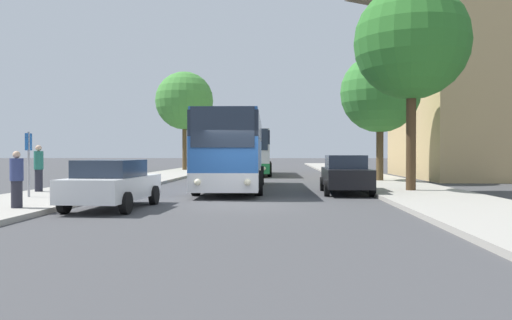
{
  "coord_description": "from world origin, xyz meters",
  "views": [
    {
      "loc": [
        1.42,
        -16.17,
        1.69
      ],
      "look_at": [
        -0.06,
        13.45,
        1.27
      ],
      "focal_mm": 35.0,
      "sensor_mm": 36.0,
      "label": 1
    }
  ],
  "objects_px": {
    "bus_front": "(233,151)",
    "tree_left_near": "(192,110)",
    "pedestrian_waiting_near": "(39,168)",
    "tree_right_mid": "(411,43)",
    "parked_car_left_curb": "(112,183)",
    "bus_middle": "(253,152)",
    "tree_right_near": "(380,93)",
    "bus_stop_sign": "(29,156)",
    "parked_car_right_near": "(346,174)",
    "pedestrian_waiting_far": "(17,179)",
    "tree_left_far": "(184,101)"
  },
  "relations": [
    {
      "from": "bus_front",
      "to": "tree_left_near",
      "type": "relative_size",
      "value": 1.37
    },
    {
      "from": "pedestrian_waiting_near",
      "to": "tree_right_mid",
      "type": "bearing_deg",
      "value": 135.71
    },
    {
      "from": "bus_front",
      "to": "parked_car_left_curb",
      "type": "height_order",
      "value": "bus_front"
    },
    {
      "from": "bus_middle",
      "to": "tree_right_near",
      "type": "distance_m",
      "value": 13.0
    },
    {
      "from": "bus_stop_sign",
      "to": "tree_right_near",
      "type": "relative_size",
      "value": 0.32
    },
    {
      "from": "bus_middle",
      "to": "bus_stop_sign",
      "type": "xyz_separation_m",
      "value": [
        -6.71,
        -21.33,
        -0.21
      ]
    },
    {
      "from": "parked_car_right_near",
      "to": "bus_middle",
      "type": "bearing_deg",
      "value": -73.18
    },
    {
      "from": "bus_front",
      "to": "pedestrian_waiting_far",
      "type": "xyz_separation_m",
      "value": [
        -5.18,
        -9.39,
        -0.84
      ]
    },
    {
      "from": "parked_car_right_near",
      "to": "pedestrian_waiting_near",
      "type": "xyz_separation_m",
      "value": [
        -12.37,
        -1.51,
        0.27
      ]
    },
    {
      "from": "bus_stop_sign",
      "to": "pedestrian_waiting_near",
      "type": "xyz_separation_m",
      "value": [
        -0.85,
        2.42,
        -0.48
      ]
    },
    {
      "from": "bus_stop_sign",
      "to": "pedestrian_waiting_near",
      "type": "height_order",
      "value": "bus_stop_sign"
    },
    {
      "from": "tree_right_mid",
      "to": "pedestrian_waiting_near",
      "type": "bearing_deg",
      "value": -174.31
    },
    {
      "from": "pedestrian_waiting_far",
      "to": "tree_right_mid",
      "type": "bearing_deg",
      "value": -147.1
    },
    {
      "from": "tree_right_near",
      "to": "tree_right_mid",
      "type": "bearing_deg",
      "value": -91.41
    },
    {
      "from": "bus_stop_sign",
      "to": "tree_left_near",
      "type": "distance_m",
      "value": 33.85
    },
    {
      "from": "bus_middle",
      "to": "pedestrian_waiting_far",
      "type": "height_order",
      "value": "bus_middle"
    },
    {
      "from": "parked_car_left_curb",
      "to": "parked_car_right_near",
      "type": "xyz_separation_m",
      "value": [
        7.78,
        6.17,
        0.05
      ]
    },
    {
      "from": "tree_right_near",
      "to": "parked_car_left_curb",
      "type": "bearing_deg",
      "value": -128.07
    },
    {
      "from": "bus_middle",
      "to": "bus_stop_sign",
      "type": "height_order",
      "value": "bus_middle"
    },
    {
      "from": "pedestrian_waiting_near",
      "to": "tree_left_near",
      "type": "xyz_separation_m",
      "value": [
        0.56,
        31.12,
        5.04
      ]
    },
    {
      "from": "parked_car_left_curb",
      "to": "tree_right_near",
      "type": "xyz_separation_m",
      "value": [
        10.66,
        13.6,
        4.28
      ]
    },
    {
      "from": "bus_middle",
      "to": "tree_right_near",
      "type": "relative_size",
      "value": 1.44
    },
    {
      "from": "pedestrian_waiting_far",
      "to": "tree_right_near",
      "type": "xyz_separation_m",
      "value": [
        12.97,
        14.8,
        4.11
      ]
    },
    {
      "from": "tree_left_far",
      "to": "tree_left_near",
      "type": "bearing_deg",
      "value": 92.8
    },
    {
      "from": "parked_car_right_near",
      "to": "tree_left_far",
      "type": "distance_m",
      "value": 27.66
    },
    {
      "from": "tree_left_far",
      "to": "bus_middle",
      "type": "bearing_deg",
      "value": -46.44
    },
    {
      "from": "bus_middle",
      "to": "parked_car_left_curb",
      "type": "distance_m",
      "value": 23.77
    },
    {
      "from": "bus_middle",
      "to": "tree_left_near",
      "type": "relative_size",
      "value": 1.25
    },
    {
      "from": "parked_car_right_near",
      "to": "tree_left_near",
      "type": "height_order",
      "value": "tree_left_near"
    },
    {
      "from": "pedestrian_waiting_far",
      "to": "tree_right_near",
      "type": "bearing_deg",
      "value": -128.23
    },
    {
      "from": "parked_car_left_curb",
      "to": "pedestrian_waiting_far",
      "type": "xyz_separation_m",
      "value": [
        -2.31,
        -1.2,
        0.18
      ]
    },
    {
      "from": "parked_car_left_curb",
      "to": "pedestrian_waiting_far",
      "type": "height_order",
      "value": "pedestrian_waiting_far"
    },
    {
      "from": "tree_right_near",
      "to": "tree_left_near",
      "type": "bearing_deg",
      "value": 123.51
    },
    {
      "from": "bus_stop_sign",
      "to": "tree_left_near",
      "type": "relative_size",
      "value": 0.28
    },
    {
      "from": "tree_left_near",
      "to": "tree_left_far",
      "type": "distance_m",
      "value": 5.14
    },
    {
      "from": "bus_middle",
      "to": "bus_front",
      "type": "bearing_deg",
      "value": -91.87
    },
    {
      "from": "bus_stop_sign",
      "to": "pedestrian_waiting_far",
      "type": "bearing_deg",
      "value": -67.33
    },
    {
      "from": "bus_middle",
      "to": "pedestrian_waiting_near",
      "type": "distance_m",
      "value": 20.37
    },
    {
      "from": "parked_car_left_curb",
      "to": "tree_right_near",
      "type": "bearing_deg",
      "value": 54.5
    },
    {
      "from": "tree_left_far",
      "to": "tree_right_mid",
      "type": "relative_size",
      "value": 1.06
    },
    {
      "from": "tree_left_near",
      "to": "tree_left_far",
      "type": "xyz_separation_m",
      "value": [
        0.25,
        -5.12,
        0.35
      ]
    },
    {
      "from": "bus_middle",
      "to": "tree_right_mid",
      "type": "xyz_separation_m",
      "value": [
        7.5,
        -17.41,
        4.47
      ]
    },
    {
      "from": "pedestrian_waiting_near",
      "to": "tree_left_near",
      "type": "relative_size",
      "value": 0.23
    },
    {
      "from": "tree_left_far",
      "to": "pedestrian_waiting_far",
      "type": "bearing_deg",
      "value": -87.37
    },
    {
      "from": "bus_stop_sign",
      "to": "tree_left_far",
      "type": "xyz_separation_m",
      "value": [
        -0.03,
        28.42,
        4.91
      ]
    },
    {
      "from": "tree_left_far",
      "to": "tree_right_near",
      "type": "xyz_separation_m",
      "value": [
        14.43,
        -17.05,
        -1.43
      ]
    },
    {
      "from": "bus_middle",
      "to": "tree_right_mid",
      "type": "height_order",
      "value": "tree_right_mid"
    },
    {
      "from": "bus_front",
      "to": "pedestrian_waiting_near",
      "type": "bearing_deg",
      "value": -156.27
    },
    {
      "from": "parked_car_right_near",
      "to": "pedestrian_waiting_near",
      "type": "distance_m",
      "value": 12.47
    },
    {
      "from": "bus_front",
      "to": "bus_middle",
      "type": "bearing_deg",
      "value": 87.99
    }
  ]
}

